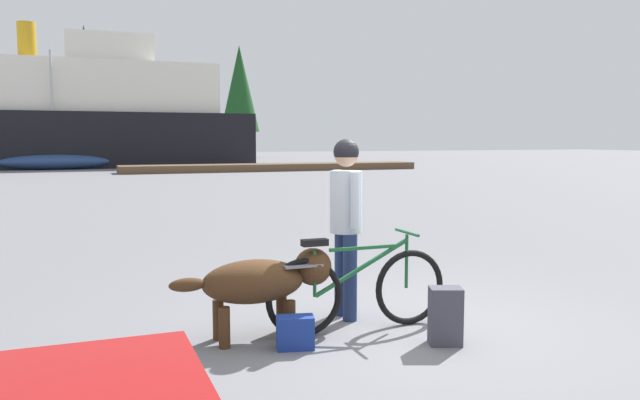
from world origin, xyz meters
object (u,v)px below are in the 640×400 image
object	(u,v)px
bicycle	(357,289)
backpack	(445,316)
dog	(263,281)
handbag_pannier	(295,332)
sailboat_moored	(55,161)
person_cyclist	(346,210)
ferry_boat	(77,117)

from	to	relation	value
bicycle	backpack	world-z (taller)	bicycle
bicycle	backpack	bearing A→B (deg)	-48.42
dog	handbag_pannier	size ratio (longest dim) A/B	4.64
sailboat_moored	person_cyclist	bearing A→B (deg)	-83.48
person_cyclist	backpack	bearing A→B (deg)	-65.17
backpack	sailboat_moored	world-z (taller)	sailboat_moored
dog	ferry_boat	size ratio (longest dim) A/B	0.07
bicycle	ferry_boat	bearing A→B (deg)	93.81
bicycle	handbag_pannier	bearing A→B (deg)	-159.47
handbag_pannier	ferry_boat	world-z (taller)	ferry_boat
ferry_boat	handbag_pannier	bearing A→B (deg)	-87.26
dog	sailboat_moored	distance (m)	34.73
sailboat_moored	dog	bearing A→B (deg)	-85.10
person_cyclist	dog	size ratio (longest dim) A/B	1.21
bicycle	ferry_boat	distance (m)	38.40
handbag_pannier	ferry_boat	distance (m)	38.65
dog	handbag_pannier	bearing A→B (deg)	-63.93
person_cyclist	sailboat_moored	world-z (taller)	sailboat_moored
sailboat_moored	ferry_boat	bearing A→B (deg)	69.66
dog	ferry_boat	xyz separation A→B (m)	(-1.66, 38.12, 2.69)
dog	handbag_pannier	distance (m)	0.56
person_cyclist	dog	bearing A→B (deg)	-160.43
dog	ferry_boat	bearing A→B (deg)	92.50
dog	backpack	world-z (taller)	dog
person_cyclist	ferry_boat	size ratio (longest dim) A/B	0.08
backpack	handbag_pannier	xyz separation A→B (m)	(-1.27, 0.37, -0.11)
dog	ferry_boat	world-z (taller)	ferry_boat
person_cyclist	ferry_boat	world-z (taller)	ferry_boat
ferry_boat	sailboat_moored	size ratio (longest dim) A/B	3.16
handbag_pannier	sailboat_moored	distance (m)	35.10
backpack	handbag_pannier	size ratio (longest dim) A/B	1.59
backpack	ferry_boat	bearing A→B (deg)	94.57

